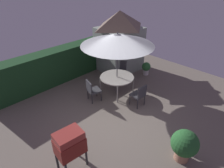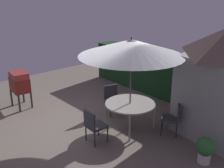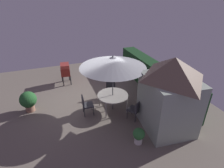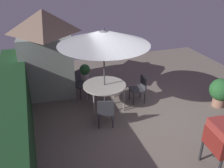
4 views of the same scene
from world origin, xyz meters
TOP-DOWN VIEW (x-y plane):
  - ground_plane at (0.00, 0.00)m, footprint 11.00×11.00m
  - hedge_backdrop at (0.00, 3.50)m, footprint 6.61×0.77m
  - garden_shed at (2.76, 2.37)m, footprint 2.25×2.02m
  - patio_table at (0.94, 0.81)m, footprint 1.38×1.38m
  - patio_umbrella at (0.94, 0.81)m, footprint 2.77×2.77m
  - bbq_grill at (-2.50, -0.83)m, footprint 0.75×0.57m
  - chair_near_shed at (1.93, 1.47)m, footprint 0.64×0.64m
  - chair_far_side at (-0.14, 1.11)m, footprint 0.57×0.57m
  - chair_toward_hedge at (0.87, -0.41)m, footprint 0.49×0.49m
  - potted_plant_by_shed at (3.21, 0.95)m, footprint 0.43×0.43m
  - potted_plant_by_grill at (-0.25, -2.77)m, footprint 0.73×0.73m

SIDE VIEW (x-z plane):
  - ground_plane at x=0.00m, z-range 0.00..0.00m
  - potted_plant_by_shed at x=3.21m, z-range 0.04..0.68m
  - chair_near_shed at x=1.93m, z-range 0.07..0.97m
  - chair_far_side at x=-0.14m, z-range 0.07..0.97m
  - chair_toward_hedge at x=0.87m, z-range 0.07..0.97m
  - potted_plant_by_grill at x=-0.25m, z-range 0.07..1.03m
  - patio_table at x=0.94m, z-range 0.33..1.11m
  - hedge_backdrop at x=0.00m, z-range 0.00..1.52m
  - bbq_grill at x=-2.50m, z-range 0.25..1.45m
  - garden_shed at x=2.76m, z-range 0.03..2.97m
  - patio_umbrella at x=0.94m, z-range 1.03..3.63m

